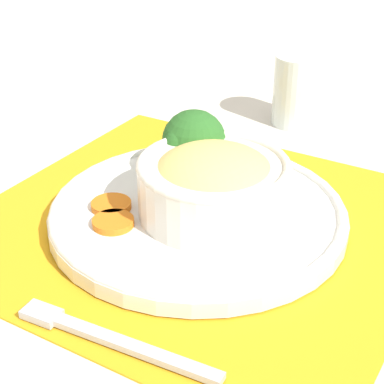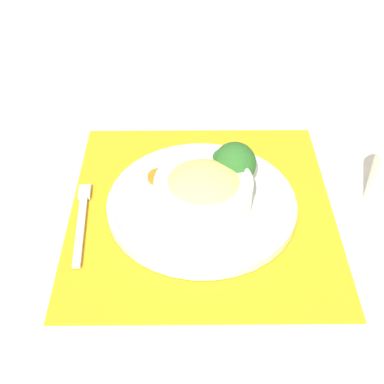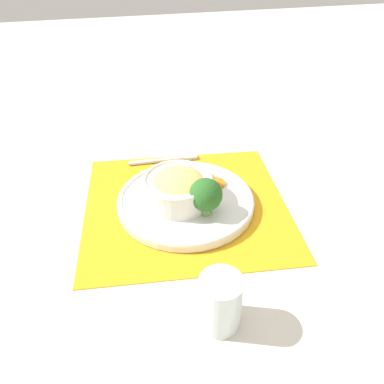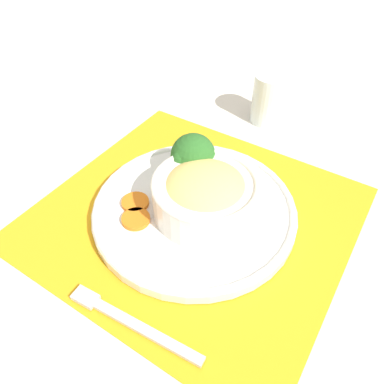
# 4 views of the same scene
# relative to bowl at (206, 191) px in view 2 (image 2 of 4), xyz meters

# --- Properties ---
(ground_plane) EXTENTS (4.00, 4.00, 0.00)m
(ground_plane) POSITION_rel_bowl_xyz_m (-0.00, 0.02, -0.06)
(ground_plane) COLOR beige
(placemat) EXTENTS (0.47, 0.49, 0.00)m
(placemat) POSITION_rel_bowl_xyz_m (-0.00, 0.02, -0.05)
(placemat) COLOR orange
(placemat) RESTS_ON ground_plane
(plate) EXTENTS (0.31, 0.31, 0.02)m
(plate) POSITION_rel_bowl_xyz_m (-0.00, 0.02, -0.04)
(plate) COLOR white
(plate) RESTS_ON placemat
(bowl) EXTENTS (0.15, 0.15, 0.07)m
(bowl) POSITION_rel_bowl_xyz_m (0.00, 0.00, 0.00)
(bowl) COLOR silver
(bowl) RESTS_ON plate
(broccoli_floret) EXTENTS (0.07, 0.07, 0.08)m
(broccoli_floret) POSITION_rel_bowl_xyz_m (0.05, 0.05, 0.01)
(broccoli_floret) COLOR #759E51
(broccoli_floret) RESTS_ON plate
(carrot_slice_near) EXTENTS (0.04, 0.04, 0.01)m
(carrot_slice_near) POSITION_rel_bowl_xyz_m (-0.04, 0.10, -0.03)
(carrot_slice_near) COLOR orange
(carrot_slice_near) RESTS_ON plate
(carrot_slice_middle) EXTENTS (0.04, 0.04, 0.01)m
(carrot_slice_middle) POSITION_rel_bowl_xyz_m (-0.07, 0.08, -0.03)
(carrot_slice_middle) COLOR orange
(carrot_slice_middle) RESTS_ON plate
(fork) EXTENTS (0.02, 0.18, 0.01)m
(fork) POSITION_rel_bowl_xyz_m (-0.20, 0.02, -0.05)
(fork) COLOR #B7B7BC
(fork) RESTS_ON placemat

